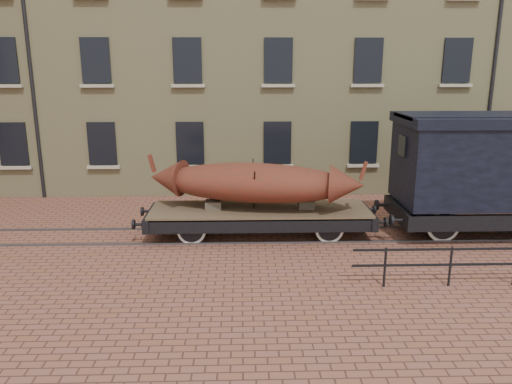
{
  "coord_description": "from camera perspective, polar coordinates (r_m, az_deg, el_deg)",
  "views": [
    {
      "loc": [
        -0.45,
        -14.92,
        5.27
      ],
      "look_at": [
        0.01,
        0.5,
        1.3
      ],
      "focal_mm": 35.0,
      "sensor_mm": 36.0,
      "label": 1
    }
  ],
  "objects": [
    {
      "name": "rail_track",
      "position": [
        15.82,
        0.03,
        -4.91
      ],
      "size": [
        30.0,
        1.52,
        0.06
      ],
      "color": "#59595E",
      "rests_on": "ground"
    },
    {
      "name": "ground",
      "position": [
        15.83,
        0.03,
        -5.02
      ],
      "size": [
        90.0,
        90.0,
        0.0
      ],
      "primitive_type": "plane",
      "color": "brown"
    },
    {
      "name": "warehouse_cream",
      "position": [
        25.2,
        6.51,
        18.28
      ],
      "size": [
        40.0,
        10.19,
        14.0
      ],
      "color": "tan",
      "rests_on": "ground"
    },
    {
      "name": "goods_van",
      "position": [
        17.22,
        26.49,
        3.28
      ],
      "size": [
        7.37,
        2.69,
        3.81
      ],
      "color": "black",
      "rests_on": "ground"
    },
    {
      "name": "flatcar_wagon",
      "position": [
        15.6,
        0.44,
        -2.52
      ],
      "size": [
        7.66,
        2.08,
        1.16
      ],
      "color": "brown",
      "rests_on": "ground"
    },
    {
      "name": "iron_boat",
      "position": [
        15.33,
        -0.25,
        1.11
      ],
      "size": [
        6.75,
        3.01,
        1.62
      ],
      "color": "maroon",
      "rests_on": "flatcar_wagon"
    }
  ]
}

